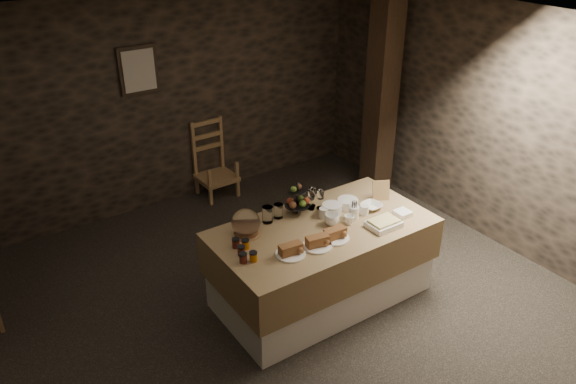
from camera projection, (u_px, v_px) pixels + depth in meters
ground_plane at (269, 305)px, 5.42m from camera, size 5.50×5.00×0.01m
room_shell at (266, 157)px, 4.68m from camera, size 5.52×5.02×2.60m
buffet_table at (322, 257)px, 5.31m from camera, size 2.04×1.09×0.81m
chair at (213, 162)px, 7.25m from camera, size 0.48×0.46×0.78m
timber_column at (381, 97)px, 6.91m from camera, size 0.30×0.30×2.60m
framed_picture at (139, 70)px, 6.33m from camera, size 0.45×0.04×0.55m
plate_stack_a at (332, 209)px, 5.33m from camera, size 0.19×0.19×0.10m
plate_stack_b at (348, 203)px, 5.45m from camera, size 0.20×0.20×0.08m
cutlery_holder at (354, 212)px, 5.25m from camera, size 0.10×0.10×0.12m
cup_a at (332, 219)px, 5.15m from camera, size 0.18×0.18×0.11m
cup_b at (349, 220)px, 5.17m from camera, size 0.10×0.10×0.09m
mug_c at (324, 213)px, 5.27m from camera, size 0.09×0.09×0.09m
mug_d at (364, 210)px, 5.33m from camera, size 0.08×0.08×0.09m
bowl at (372, 206)px, 5.43m from camera, size 0.22×0.22×0.05m
cake_dome at (246, 224)px, 4.98m from camera, size 0.26×0.26×0.26m
fruit_stand at (298, 201)px, 5.30m from camera, size 0.24×0.24×0.34m
bread_platter_left at (291, 251)px, 4.72m from camera, size 0.26×0.26×0.11m
bread_platter_center at (317, 243)px, 4.83m from camera, size 0.26×0.26×0.11m
bread_platter_right at (335, 235)px, 4.95m from camera, size 0.26×0.26×0.11m
jam_jars at (244, 251)px, 4.73m from camera, size 0.18×0.32×0.07m
tart_dish at (384, 223)px, 5.13m from camera, size 0.30×0.22×0.07m
square_dish at (403, 213)px, 5.32m from camera, size 0.14×0.14×0.04m
menu_frame at (381, 191)px, 5.56m from camera, size 0.18×0.14×0.22m
storage_jar_a at (268, 215)px, 5.18m from camera, size 0.10×0.10×0.16m
storage_jar_b at (278, 211)px, 5.26m from camera, size 0.09×0.09×0.14m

